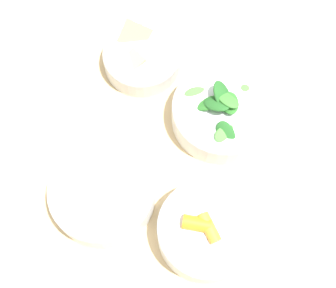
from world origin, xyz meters
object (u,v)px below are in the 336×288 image
bowl_cookies (142,57)px  bowl_carrots (206,231)px  bowl_greens (222,112)px  bowl_beans_hotdog (103,193)px

bowl_cookies → bowl_carrots: bearing=127.7°
bowl_carrots → bowl_greens: (0.04, -0.21, -0.00)m
bowl_carrots → bowl_cookies: 0.35m
bowl_carrots → bowl_cookies: size_ratio=1.08×
bowl_carrots → bowl_greens: bearing=-80.0°
bowl_beans_hotdog → bowl_cookies: 0.27m
bowl_beans_hotdog → bowl_cookies: (0.03, -0.27, -0.00)m
bowl_carrots → bowl_beans_hotdog: bearing=-1.3°
bowl_beans_hotdog → bowl_cookies: bearing=-83.4°
bowl_carrots → bowl_greens: size_ratio=0.88×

